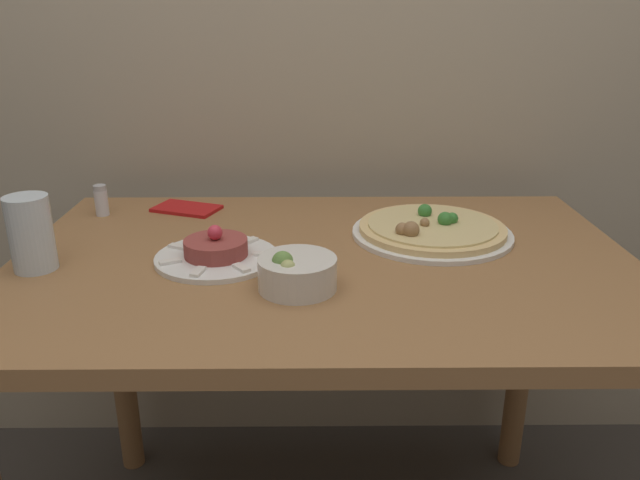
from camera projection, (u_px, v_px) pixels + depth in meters
dining_table at (324, 307)px, 1.25m from camera, size 1.20×0.80×0.78m
pizza_plate at (432, 230)px, 1.31m from camera, size 0.34×0.34×0.05m
tartare_plate at (216, 252)px, 1.19m from camera, size 0.23×0.23×0.07m
small_bowl at (296, 273)px, 1.06m from camera, size 0.14×0.14×0.07m
drinking_glass at (31, 233)px, 1.13m from camera, size 0.08×0.08×0.14m
napkin at (187, 209)px, 1.48m from camera, size 0.17×0.14×0.01m
salt_shaker at (101, 200)px, 1.44m from camera, size 0.03×0.03×0.07m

